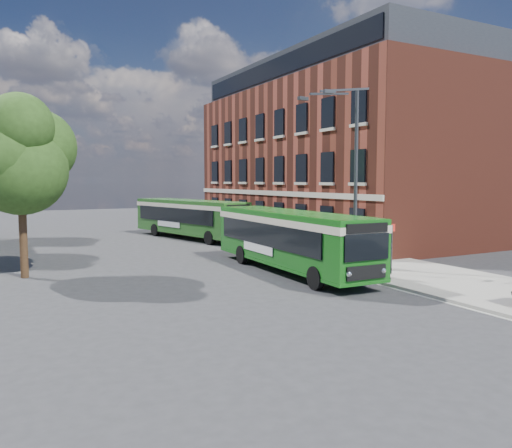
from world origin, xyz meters
TOP-DOWN VIEW (x-y plane):
  - ground at (0.00, 0.00)m, footprint 120.00×120.00m
  - pavement at (7.00, 8.00)m, footprint 6.00×48.00m
  - kerb_line at (3.95, 8.00)m, footprint 0.12×48.00m
  - brick_office at (14.00, 12.00)m, footprint 12.10×26.00m
  - street_lamp at (4.84, -2.00)m, footprint 2.96×2.38m
  - bus_stop_sign at (5.60, -4.20)m, footprint 0.35×0.08m
  - bus_front at (2.19, -0.65)m, footprint 2.90×12.19m
  - bus_rear at (2.80, 15.34)m, footprint 5.34×12.48m
  - pedestrian_a at (4.60, -5.01)m, footprint 0.69×0.54m
  - pedestrian_b at (6.03, -2.58)m, footprint 0.94×0.82m
  - tree_left at (-9.61, 3.74)m, footprint 5.00×4.76m

SIDE VIEW (x-z plane):
  - ground at x=0.00m, z-range 0.00..0.00m
  - kerb_line at x=3.95m, z-range 0.00..0.01m
  - pavement at x=7.00m, z-range 0.00..0.15m
  - pedestrian_b at x=6.03m, z-range 0.15..1.79m
  - pedestrian_a at x=4.60m, z-range 0.15..1.83m
  - bus_stop_sign at x=5.60m, z-range 0.25..2.77m
  - bus_front at x=2.19m, z-range 0.32..3.34m
  - bus_rear at x=2.80m, z-range 0.32..3.34m
  - street_lamp at x=4.84m, z-range 0.29..9.29m
  - tree_left at x=-9.61m, z-range 1.51..9.95m
  - brick_office at x=14.00m, z-range -0.13..14.07m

